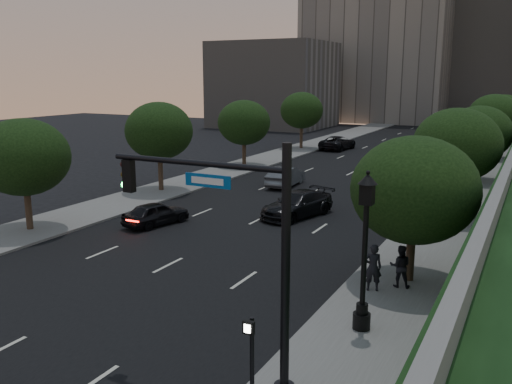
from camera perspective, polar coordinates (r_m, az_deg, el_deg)
The scene contains 27 objects.
ground at distance 22.02m, azimuth -17.18°, elevation -11.36°, with size 160.00×160.00×0.00m, color black.
road_surface at distance 47.23m, azimuth 9.17°, elevation 1.56°, with size 16.00×140.00×0.02m, color black.
sidewalk_right at distance 45.12m, azimuth 21.60°, elevation 0.44°, with size 4.50×140.00×0.15m, color slate.
sidewalk_left at distance 51.31m, azimuth -1.74°, elevation 2.62°, with size 4.50×140.00×0.15m, color slate.
office_block_left at distance 110.13m, azimuth 13.00°, elevation 15.74°, with size 26.00×20.00×32.00m, color gray.
office_block_mid at distance 116.50m, azimuth 24.05°, elevation 13.33°, with size 22.00×18.00×26.00m, color gray.
office_block_filler at distance 93.38m, azimuth 1.89°, elevation 11.20°, with size 18.00×16.00×14.00m, color gray.
tree_right_a at distance 22.97m, azimuth 16.34°, elevation 0.20°, with size 5.20×5.20×6.24m.
tree_right_b at distance 34.61m, azimuth 20.39°, elevation 4.66°, with size 5.20×5.20×6.74m.
tree_right_c at distance 47.51m, azimuth 22.44°, elevation 5.75°, with size 5.20×5.20×6.24m.
tree_right_d at distance 61.38m, azimuth 23.76°, elevation 7.36°, with size 5.20×5.20×6.74m.
tree_right_e at distance 76.36m, azimuth 24.58°, elevation 7.67°, with size 5.20×5.20×6.24m.
tree_left_a at distance 32.27m, azimuth -23.26°, elevation 3.38°, with size 5.00×5.00×6.34m.
tree_left_b at distance 40.80m, azimuth -10.17°, elevation 6.35°, with size 5.00×5.00×6.71m.
tree_left_c at distance 51.69m, azimuth -1.27°, elevation 7.31°, with size 5.00×5.00×6.34m.
tree_left_d at distance 64.24m, azimuth 4.83°, elevation 8.56°, with size 5.00×5.00×6.71m.
traffic_signal_mast at distance 14.43m, azimuth -0.86°, elevation -7.75°, with size 5.68×0.56×7.00m.
street_lamp at distance 18.42m, azimuth 11.32°, elevation -6.94°, with size 0.64×0.64×5.62m.
pedestrian_signal at distance 14.66m, azimuth -0.52°, elevation -16.46°, with size 0.30×0.33×2.50m.
sedan_near_left at distance 32.17m, azimuth -10.48°, elevation -2.23°, with size 1.65×4.11×1.40m, color black.
sedan_mid_left at distance 42.80m, azimuth 3.14°, elevation 1.66°, with size 1.66×4.77×1.57m, color #55585D.
sedan_far_left at distance 64.72m, azimuth 8.61°, elevation 5.14°, with size 2.68×5.82×1.62m, color black.
sedan_near_right at distance 33.57m, azimuth 4.37°, elevation -1.31°, with size 2.19×5.40×1.57m, color black.
sedan_far_right at distance 56.69m, azimuth 19.70°, elevation 3.52°, with size 1.78×4.43×1.51m, color #585B60.
pedestrian_a at distance 22.23m, azimuth 12.21°, elevation -7.76°, with size 0.70×0.46×1.93m, color black.
pedestrian_b at distance 22.89m, azimuth 14.94°, elevation -7.54°, with size 0.85×0.67×1.76m, color black.
pedestrian_c at distance 31.93m, azimuth 17.00°, elevation -2.17°, with size 0.96×0.40×1.64m, color black.
Camera 1 is at (14.57, -14.10, 8.59)m, focal length 38.00 mm.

